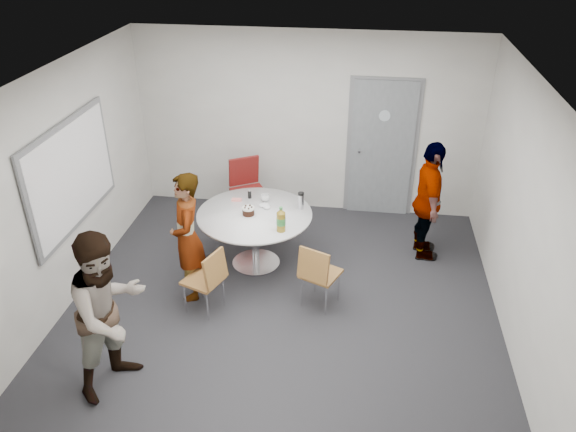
# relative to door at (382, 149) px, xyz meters

# --- Properties ---
(floor) EXTENTS (5.00, 5.00, 0.00)m
(floor) POSITION_rel_door_xyz_m (-1.10, -2.48, -1.03)
(floor) COLOR #232327
(floor) RESTS_ON ground
(ceiling) EXTENTS (5.00, 5.00, 0.00)m
(ceiling) POSITION_rel_door_xyz_m (-1.10, -2.48, 1.67)
(ceiling) COLOR silver
(ceiling) RESTS_ON wall_back
(wall_back) EXTENTS (5.00, 0.00, 5.00)m
(wall_back) POSITION_rel_door_xyz_m (-1.10, 0.02, 0.32)
(wall_back) COLOR silver
(wall_back) RESTS_ON floor
(wall_left) EXTENTS (0.00, 5.00, 5.00)m
(wall_left) POSITION_rel_door_xyz_m (-3.60, -2.48, 0.32)
(wall_left) COLOR silver
(wall_left) RESTS_ON floor
(wall_right) EXTENTS (0.00, 5.00, 5.00)m
(wall_right) POSITION_rel_door_xyz_m (1.40, -2.48, 0.32)
(wall_right) COLOR silver
(wall_right) RESTS_ON floor
(wall_front) EXTENTS (5.00, 0.00, 5.00)m
(wall_front) POSITION_rel_door_xyz_m (-1.10, -4.98, 0.32)
(wall_front) COLOR silver
(wall_front) RESTS_ON floor
(door) EXTENTS (1.02, 0.17, 2.12)m
(door) POSITION_rel_door_xyz_m (0.00, 0.00, 0.00)
(door) COLOR slate
(door) RESTS_ON wall_back
(whiteboard) EXTENTS (0.04, 1.90, 1.25)m
(whiteboard) POSITION_rel_door_xyz_m (-3.56, -2.28, 0.42)
(whiteboard) COLOR slate
(whiteboard) RESTS_ON wall_left
(table) EXTENTS (1.45, 1.45, 1.08)m
(table) POSITION_rel_door_xyz_m (-1.54, -1.68, -0.37)
(table) COLOR white
(table) RESTS_ON floor
(chair_near_left) EXTENTS (0.53, 0.51, 0.82)m
(chair_near_left) POSITION_rel_door_xyz_m (-1.90, -2.72, -0.53)
(chair_near_left) COLOR brown
(chair_near_left) RESTS_ON floor
(chair_near_right) EXTENTS (0.53, 0.55, 0.83)m
(chair_near_right) POSITION_rel_door_xyz_m (-0.69, -2.47, -0.52)
(chair_near_right) COLOR brown
(chair_near_right) RESTS_ON floor
(chair_far) EXTENTS (0.65, 0.67, 0.98)m
(chair_far) POSITION_rel_door_xyz_m (-1.90, -0.55, -0.42)
(chair_far) COLOR maroon
(chair_far) RESTS_ON floor
(person_main) EXTENTS (0.55, 0.67, 1.59)m
(person_main) POSITION_rel_door_xyz_m (-2.22, -2.41, -0.23)
(person_main) COLOR #A5C6EA
(person_main) RESTS_ON floor
(person_left) EXTENTS (0.95, 1.03, 1.70)m
(person_left) POSITION_rel_door_xyz_m (-2.51, -3.90, -0.17)
(person_left) COLOR white
(person_left) RESTS_ON floor
(person_right) EXTENTS (0.47, 0.98, 1.62)m
(person_right) POSITION_rel_door_xyz_m (0.61, -1.16, -0.22)
(person_right) COLOR black
(person_right) RESTS_ON floor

